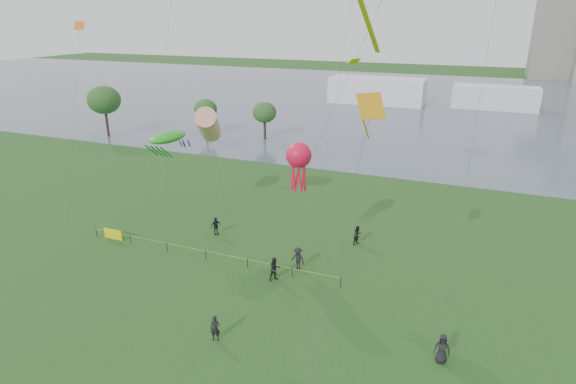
% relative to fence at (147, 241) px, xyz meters
% --- Properties ---
extents(ground_plane, '(400.00, 400.00, 0.00)m').
position_rel_fence_xyz_m(ground_plane, '(14.58, -12.02, -0.55)').
color(ground_plane, '#163B13').
extents(lake, '(400.00, 120.00, 0.08)m').
position_rel_fence_xyz_m(lake, '(14.58, 87.98, -0.53)').
color(lake, '#505D6E').
rests_on(lake, ground_plane).
extents(building_low, '(16.00, 18.00, 28.00)m').
position_rel_fence_xyz_m(building_low, '(46.58, 155.98, 13.45)').
color(building_low, slate).
rests_on(building_low, ground_plane).
extents(pavilion_left, '(22.00, 8.00, 6.00)m').
position_rel_fence_xyz_m(pavilion_left, '(2.58, 82.98, 2.45)').
color(pavilion_left, white).
rests_on(pavilion_left, ground_plane).
extents(pavilion_right, '(18.00, 7.00, 5.00)m').
position_rel_fence_xyz_m(pavilion_right, '(28.58, 85.98, 1.95)').
color(pavilion_right, silver).
rests_on(pavilion_right, ground_plane).
extents(trees, '(30.64, 13.29, 8.66)m').
position_rel_fence_xyz_m(trees, '(-24.21, 35.64, 4.98)').
color(trees, '#331F17').
rests_on(trees, ground_plane).
extents(fence, '(24.07, 0.07, 1.05)m').
position_rel_fence_xyz_m(fence, '(0.00, 0.00, 0.00)').
color(fence, black).
rests_on(fence, ground_plane).
extents(spectator_a, '(1.18, 1.20, 1.95)m').
position_rel_fence_xyz_m(spectator_a, '(13.04, -0.99, 0.42)').
color(spectator_a, black).
rests_on(spectator_a, ground_plane).
extents(spectator_b, '(1.41, 1.03, 1.96)m').
position_rel_fence_xyz_m(spectator_b, '(14.08, 1.31, 0.43)').
color(spectator_b, black).
rests_on(spectator_b, ground_plane).
extents(spectator_c, '(0.89, 1.10, 1.75)m').
position_rel_fence_xyz_m(spectator_c, '(4.42, 4.62, 0.32)').
color(spectator_c, black).
rests_on(spectator_c, ground_plane).
extents(spectator_d, '(0.97, 0.67, 1.92)m').
position_rel_fence_xyz_m(spectator_d, '(26.17, -5.97, 0.40)').
color(spectator_d, black).
rests_on(spectator_d, ground_plane).
extents(spectator_f, '(0.74, 0.61, 1.74)m').
position_rel_fence_xyz_m(spectator_f, '(12.50, -9.27, 0.32)').
color(spectator_f, black).
rests_on(spectator_f, ground_plane).
extents(spectator_g, '(1.01, 1.09, 1.80)m').
position_rel_fence_xyz_m(spectator_g, '(17.46, 7.71, 0.35)').
color(spectator_g, black).
rests_on(spectator_g, ground_plane).
extents(kite_windsock, '(4.93, 5.20, 12.38)m').
position_rel_fence_xyz_m(kite_windsock, '(3.79, 5.37, 9.86)').
color(kite_windsock, '#3F3F42').
extents(kite_creature, '(2.63, 4.90, 9.26)m').
position_rel_fence_xyz_m(kite_creature, '(-1.04, 5.74, 8.22)').
color(kite_creature, '#3F3F42').
extents(kite_octopus, '(4.18, 2.83, 10.62)m').
position_rel_fence_xyz_m(kite_octopus, '(13.89, 1.85, 8.96)').
color(kite_octopus, '#3F3F42').
extents(kite_delta, '(1.64, 10.23, 15.95)m').
position_rel_fence_xyz_m(kite_delta, '(21.16, -7.33, 14.03)').
color(kite_delta, '#3F3F42').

